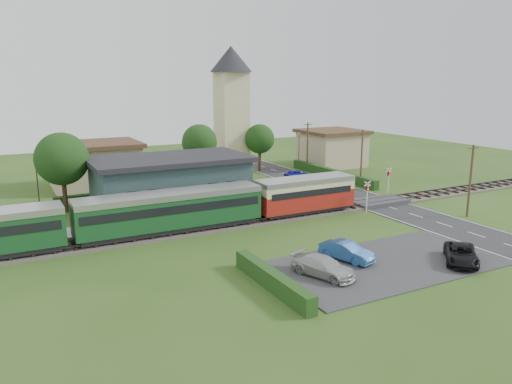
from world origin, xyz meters
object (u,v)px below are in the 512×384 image
train (134,214)px  pedestrian_near (243,204)px  church_tower (231,99)px  car_park_blue (347,251)px  equipment_hut (103,213)px  house_west (95,164)px  car_park_dark (461,254)px  house_east (332,147)px  pedestrian_far (146,212)px  station_building (171,182)px  crossing_signal_far (389,177)px  car_on_road (297,174)px  crossing_signal_near (367,192)px  car_park_silver (323,266)px

train → pedestrian_near: train is taller
church_tower → car_park_blue: size_ratio=4.23×
equipment_hut → pedestrian_near: size_ratio=1.71×
house_west → car_park_dark: house_west is taller
house_west → equipment_hut: bearing=-98.6°
house_east → car_park_blue: 41.68m
car_park_dark → church_tower: bearing=131.7°
pedestrian_near → pedestrian_far: (-9.39, 0.52, 0.19)m
station_building → pedestrian_far: 7.43m
equipment_hut → church_tower: church_tower is taller
crossing_signal_far → car_park_dark: size_ratio=0.71×
car_on_road → car_park_blue: bearing=155.7°
train → crossing_signal_near: 22.70m
train → car_on_road: (25.85, 15.69, -1.54)m
house_east → church_tower: bearing=165.1°
car_park_silver → pedestrian_far: bearing=92.4°
car_park_blue → car_park_dark: (6.99, -4.28, -0.04)m
car_park_silver → station_building: bearing=76.6°
equipment_hut → crossing_signal_near: (24.40, -5.61, 0.39)m
crossing_signal_near → equipment_hut: bearing=167.1°
equipment_hut → car_park_blue: 21.04m
station_building → train: 10.92m
train → church_tower: 34.48m
station_building → car_on_road: 20.89m
church_tower → pedestrian_far: size_ratio=9.39×
train → crossing_signal_far: 29.86m
train → crossing_signal_far: bearing=4.6°
car_park_silver → pedestrian_near: 16.59m
pedestrian_near → pedestrian_far: pedestrian_far is taller
crossing_signal_near → pedestrian_near: (-11.28, 4.95, -0.95)m
pedestrian_far → house_east: bearing=-84.7°
church_tower → crossing_signal_near: bearing=-87.2°
crossing_signal_near → car_park_silver: bearing=-139.4°
train → car_park_blue: bearing=-44.5°
equipment_hut → station_building: (8.00, 5.79, 0.95)m
church_tower → pedestrian_near: (-9.88, -23.45, -9.03)m
pedestrian_near → pedestrian_far: bearing=-25.5°
crossing_signal_far → car_park_blue: crossing_signal_far is taller
house_east → car_on_road: house_east is taller
house_west → car_park_blue: 37.04m
house_east → car_park_silver: (-27.01, -35.90, -2.04)m
crossing_signal_near → car_on_road: 18.45m
station_building → car_park_silver: station_building is taller
car_park_silver → car_on_road: bearing=39.7°
car_park_silver → pedestrian_far: 18.47m
church_tower → pedestrian_far: bearing=-130.1°
crossing_signal_near → car_park_dark: 14.50m
church_tower → car_park_dark: church_tower is taller
car_park_dark → car_park_silver: bearing=-150.2°
station_building → equipment_hut: bearing=-144.1°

